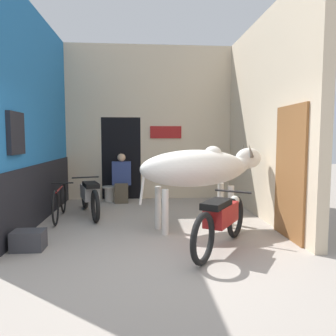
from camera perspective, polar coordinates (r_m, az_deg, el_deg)
name	(u,v)px	position (r m, az deg, el deg)	size (l,w,h in m)	color
ground_plane	(158,260)	(4.44, -1.67, -15.73)	(30.00, 30.00, 0.00)	#9E9389
wall_left_shopfront	(34,121)	(6.65, -22.36, 7.64)	(0.25, 4.40, 3.96)	#236BAD
wall_back_with_doorway	(140,135)	(8.78, -4.89, 5.74)	(4.26, 0.93, 3.96)	beige
wall_right_with_door	(265,120)	(6.76, 16.59, 8.07)	(0.22, 4.40, 3.96)	beige
cow	(200,169)	(5.74, 5.62, -0.10)	(2.37, 1.17, 1.49)	silver
motorcycle_near	(221,219)	(4.77, 9.25, -8.73)	(1.17, 1.69, 0.78)	black
motorcycle_far	(90,195)	(6.95, -13.50, -4.57)	(0.77, 1.86, 0.75)	black
bicycle	(60,202)	(6.84, -18.33, -5.59)	(0.44, 1.70, 0.67)	black
shopkeeper_seated	(122,178)	(8.15, -8.09, -1.67)	(0.46, 0.33, 1.21)	brown
plastic_stool	(110,193)	(8.37, -10.07, -4.36)	(0.38, 0.38, 0.38)	beige
crate	(29,240)	(5.17, -23.11, -11.49)	(0.44, 0.32, 0.28)	#38383D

